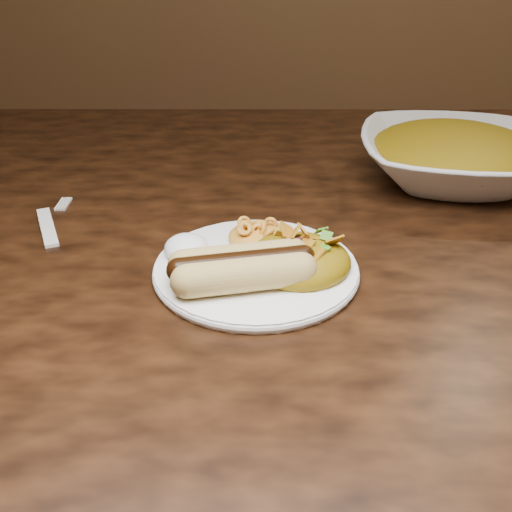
{
  "coord_description": "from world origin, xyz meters",
  "views": [
    {
      "loc": [
        0.02,
        -0.66,
        1.07
      ],
      "look_at": [
        0.01,
        -0.14,
        0.77
      ],
      "focal_mm": 42.0,
      "sensor_mm": 36.0,
      "label": 1
    }
  ],
  "objects_px": {
    "plate": "(256,269)",
    "serving_bowl": "(455,159)",
    "table": "(246,277)",
    "fork": "(47,227)"
  },
  "relations": [
    {
      "from": "fork",
      "to": "table",
      "type": "bearing_deg",
      "value": -12.02
    },
    {
      "from": "fork",
      "to": "serving_bowl",
      "type": "relative_size",
      "value": 0.52
    },
    {
      "from": "plate",
      "to": "fork",
      "type": "xyz_separation_m",
      "value": [
        -0.24,
        0.1,
        -0.0
      ]
    },
    {
      "from": "table",
      "to": "fork",
      "type": "height_order",
      "value": "fork"
    },
    {
      "from": "table",
      "to": "serving_bowl",
      "type": "bearing_deg",
      "value": 19.75
    },
    {
      "from": "fork",
      "to": "serving_bowl",
      "type": "height_order",
      "value": "serving_bowl"
    },
    {
      "from": "plate",
      "to": "fork",
      "type": "bearing_deg",
      "value": 157.56
    },
    {
      "from": "plate",
      "to": "serving_bowl",
      "type": "distance_m",
      "value": 0.36
    },
    {
      "from": "table",
      "to": "fork",
      "type": "distance_m",
      "value": 0.25
    },
    {
      "from": "table",
      "to": "fork",
      "type": "relative_size",
      "value": 12.16
    }
  ]
}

